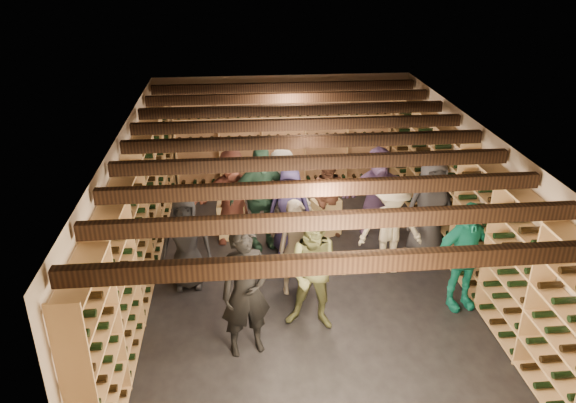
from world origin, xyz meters
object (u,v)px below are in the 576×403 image
(person_4, at_px, (464,256))
(person_12, at_px, (430,208))
(crate_loose, at_px, (288,201))
(person_1, at_px, (246,292))
(person_11, at_px, (377,191))
(person_5, at_px, (233,196))
(crate_stack_right, at_px, (326,217))
(person_3, at_px, (391,228))
(person_10, at_px, (260,198))
(person_2, at_px, (316,272))
(crate_stack_left, at_px, (232,221))
(person_0, at_px, (186,242))
(person_8, at_px, (330,198))
(person_7, at_px, (296,248))
(person_6, at_px, (290,212))
(person_9, at_px, (282,194))

(person_4, height_order, person_12, person_12)
(crate_loose, bearing_deg, person_1, -102.22)
(person_11, bearing_deg, person_5, 168.37)
(crate_stack_right, bearing_deg, person_3, -59.60)
(person_5, bearing_deg, crate_stack_right, -11.04)
(person_10, distance_m, person_11, 2.19)
(person_2, bearing_deg, crate_stack_left, 128.18)
(person_0, bearing_deg, crate_stack_right, 31.24)
(person_0, relative_size, person_8, 1.01)
(person_3, bearing_deg, person_5, 154.41)
(person_5, bearing_deg, person_7, -76.18)
(person_0, xyz_separation_m, person_8, (2.47, 1.42, -0.01))
(person_5, bearing_deg, person_11, -12.09)
(person_7, height_order, person_12, person_12)
(person_2, xyz_separation_m, person_8, (0.62, 2.64, -0.10))
(person_0, height_order, person_10, person_10)
(crate_loose, distance_m, person_7, 3.24)
(person_6, bearing_deg, person_12, 1.28)
(person_9, distance_m, person_10, 0.56)
(person_7, height_order, person_8, person_8)
(crate_stack_right, relative_size, person_8, 0.44)
(person_4, bearing_deg, person_5, 135.34)
(person_0, xyz_separation_m, person_7, (1.67, -0.33, -0.01))
(crate_stack_right, distance_m, crate_loose, 1.44)
(person_5, height_order, person_11, person_5)
(crate_stack_left, relative_size, person_7, 0.44)
(crate_stack_right, xyz_separation_m, person_0, (-2.42, -1.53, 0.44))
(crate_stack_right, xyz_separation_m, person_2, (-0.58, -2.75, 0.54))
(person_3, relative_size, person_9, 0.96)
(person_1, relative_size, person_11, 1.10)
(crate_loose, distance_m, person_2, 4.12)
(person_9, bearing_deg, person_1, -93.15)
(person_6, height_order, person_8, person_6)
(person_4, height_order, person_5, person_5)
(person_9, bearing_deg, person_12, -11.01)
(person_9, height_order, person_11, person_9)
(person_2, bearing_deg, person_11, 76.51)
(person_1, distance_m, person_3, 2.96)
(person_3, xyz_separation_m, person_5, (-2.52, 1.31, 0.07))
(crate_stack_right, xyz_separation_m, person_3, (0.82, -1.40, 0.46))
(person_11, height_order, person_12, person_12)
(person_4, height_order, person_11, person_4)
(crate_loose, xyz_separation_m, person_1, (-0.97, -4.48, 0.83))
(person_8, bearing_deg, crate_stack_left, -169.29)
(person_9, bearing_deg, person_8, 2.47)
(person_2, xyz_separation_m, person_9, (-0.24, 2.75, -0.04))
(person_3, distance_m, person_4, 1.33)
(crate_stack_right, xyz_separation_m, person_7, (-0.76, -1.86, 0.43))
(person_0, height_order, person_7, person_0)
(person_1, distance_m, person_10, 2.83)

